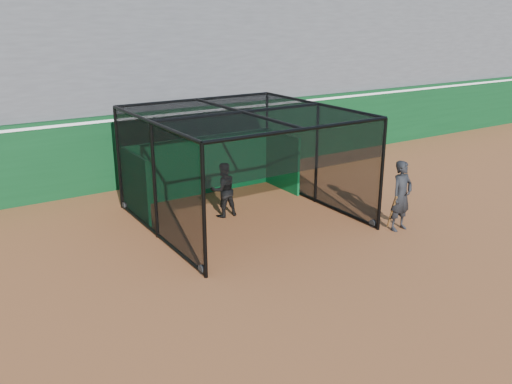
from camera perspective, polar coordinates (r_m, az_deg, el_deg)
ground at (r=12.35m, az=4.69°, el=-8.71°), size 120.00×120.00×0.00m
outfield_wall at (r=18.98m, az=-10.90°, el=4.78°), size 50.00×0.50×2.50m
grandstand at (r=22.08m, az=-15.22°, el=14.70°), size 50.00×7.85×8.95m
batting_cage at (r=15.16m, az=-1.43°, el=2.69°), size 5.36×5.57×3.06m
batter at (r=15.53m, az=-3.46°, el=0.23°), size 0.81×0.65×1.60m
on_deck_player at (r=14.99m, az=15.05°, el=-0.40°), size 0.73×0.51×1.92m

